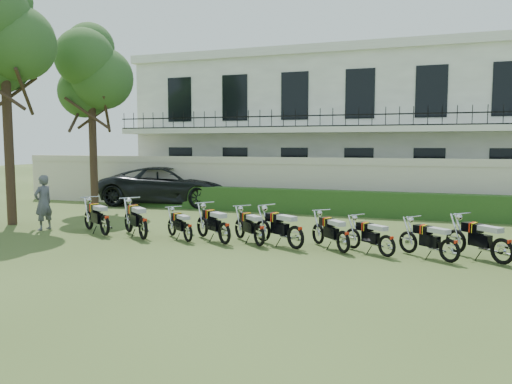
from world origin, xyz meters
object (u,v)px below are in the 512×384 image
(motorcycle_1, at_px, (143,223))
(motorcycle_4, at_px, (259,230))
(inspector, at_px, (43,203))
(tree_west_mid, at_px, (4,34))
(tree_west_near, at_px, (91,72))
(motorcycle_9, at_px, (503,245))
(motorcycle_3, at_px, (224,228))
(motorcycle_5, at_px, (296,232))
(motorcycle_0, at_px, (105,220))
(motorcycle_8, at_px, (450,245))
(motorcycle_7, at_px, (387,241))
(suv, at_px, (171,186))
(motorcycle_6, at_px, (343,236))
(motorcycle_2, at_px, (188,228))

(motorcycle_1, xyz_separation_m, motorcycle_4, (3.57, 0.26, -0.06))
(motorcycle_1, bearing_deg, inspector, 122.60)
(motorcycle_1, distance_m, inspector, 4.20)
(tree_west_mid, distance_m, motorcycle_1, 8.67)
(tree_west_near, xyz_separation_m, motorcycle_4, (9.10, -4.79, -5.41))
(tree_west_near, bearing_deg, motorcycle_9, -17.79)
(motorcycle_3, bearing_deg, motorcycle_5, -51.13)
(motorcycle_0, xyz_separation_m, motorcycle_1, (1.47, -0.16, 0.01))
(motorcycle_0, xyz_separation_m, motorcycle_5, (6.10, 0.04, -0.01))
(motorcycle_8, distance_m, motorcycle_9, 1.19)
(motorcycle_3, bearing_deg, motorcycle_7, -53.33)
(motorcycle_7, bearing_deg, motorcycle_3, 126.26)
(motorcycle_3, height_order, motorcycle_9, motorcycle_3)
(motorcycle_8, distance_m, suv, 14.64)
(inspector, bearing_deg, tree_west_near, -155.22)
(motorcycle_8, bearing_deg, motorcycle_6, 123.18)
(motorcycle_4, bearing_deg, motorcycle_6, -48.23)
(motorcycle_1, relative_size, motorcycle_2, 1.20)
(tree_west_mid, distance_m, motorcycle_4, 11.45)
(motorcycle_1, relative_size, suv, 0.26)
(tree_west_mid, xyz_separation_m, suv, (2.44, 7.13, -5.77))
(tree_west_near, xyz_separation_m, motorcycle_6, (11.45, -4.88, -5.42))
(motorcycle_7, bearing_deg, tree_west_mid, 122.97)
(inspector, bearing_deg, tree_west_mid, -98.06)
(motorcycle_0, bearing_deg, motorcycle_3, -57.36)
(motorcycle_2, bearing_deg, motorcycle_8, -53.26)
(motorcycle_6, bearing_deg, motorcycle_5, 135.64)
(tree_west_near, bearing_deg, suv, 58.25)
(tree_west_near, bearing_deg, motorcycle_3, -31.17)
(motorcycle_2, relative_size, suv, 0.22)
(tree_west_mid, xyz_separation_m, motorcycle_3, (8.59, -0.89, -6.16))
(tree_west_near, distance_m, motorcycle_1, 9.21)
(motorcycle_9, bearing_deg, motorcycle_2, 133.94)
(motorcycle_2, distance_m, motorcycle_6, 4.51)
(motorcycle_1, height_order, motorcycle_7, motorcycle_1)
(tree_west_mid, bearing_deg, motorcycle_3, -5.95)
(motorcycle_2, xyz_separation_m, motorcycle_7, (5.62, -0.06, 0.01))
(motorcycle_3, xyz_separation_m, inspector, (-6.71, 0.36, 0.42))
(motorcycle_2, bearing_deg, motorcycle_4, -48.58)
(motorcycle_6, height_order, motorcycle_8, motorcycle_6)
(tree_west_mid, relative_size, motorcycle_0, 4.91)
(motorcycle_1, height_order, motorcycle_8, motorcycle_1)
(motorcycle_4, distance_m, motorcycle_8, 4.95)
(motorcycle_2, xyz_separation_m, motorcycle_3, (1.15, 0.02, 0.07))
(motorcycle_4, xyz_separation_m, motorcycle_5, (1.06, -0.06, 0.04))
(suv, bearing_deg, motorcycle_2, -155.43)
(motorcycle_0, relative_size, motorcycle_1, 1.06)
(motorcycle_0, bearing_deg, motorcycle_8, -58.46)
(tree_west_mid, distance_m, motorcycle_6, 13.49)
(motorcycle_9, bearing_deg, motorcycle_3, 133.83)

